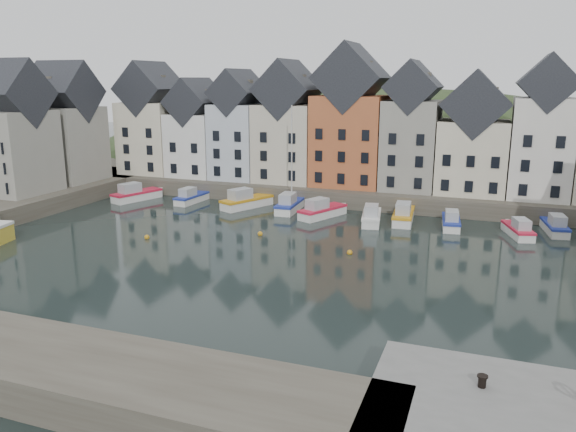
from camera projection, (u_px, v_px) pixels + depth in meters
The scene contains 17 objects.
ground at pixel (267, 263), 47.85m from camera, with size 260.00×260.00×0.00m, color black.
far_quay at pixel (352, 189), 74.97m from camera, with size 90.00×16.00×2.00m, color #443F34.
hillside at pixel (383, 265), 103.18m from camera, with size 153.60×70.40×64.00m.
far_terrace at pixel (375, 132), 70.20m from camera, with size 72.37×8.16×17.78m.
left_terrace at pixel (41, 132), 70.09m from camera, with size 7.65×17.00×15.69m.
mooring_buoys at pixel (249, 241), 54.01m from camera, with size 20.50×5.50×0.50m.
boat_a at pixel (135, 195), 72.52m from camera, with size 4.13×7.05×2.59m.
boat_b at pixel (191, 198), 71.19m from camera, with size 2.20×5.90×2.22m.
boat_c at pixel (246, 201), 68.36m from camera, with size 4.93×7.27×2.69m.
boat_d at pixel (290, 204), 66.59m from camera, with size 2.42×6.69×12.59m.
boat_e at pixel (321, 211), 63.62m from camera, with size 4.49×6.77×2.50m.
boat_f at pixel (371, 217), 61.08m from camera, with size 2.92×6.41×2.37m.
boat_g at pixel (403, 215), 61.49m from camera, with size 2.63×6.81×2.56m.
boat_h at pixel (451, 222), 59.24m from camera, with size 2.38×5.87×2.19m.
boat_i at pixel (518, 230), 56.01m from camera, with size 3.26×5.80×2.13m.
boat_j at pixel (555, 227), 57.21m from camera, with size 2.60×6.01×2.23m.
mooring_bollard at pixel (482, 381), 24.87m from camera, with size 0.48×0.48×0.56m.
Camera 1 is at (17.37, -42.10, 15.32)m, focal length 35.00 mm.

